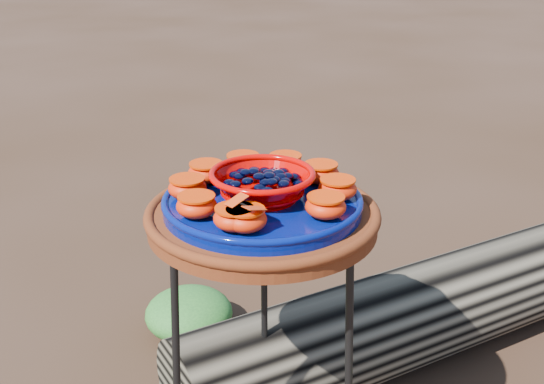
{
  "coord_description": "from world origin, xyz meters",
  "views": [
    {
      "loc": [
        0.02,
        -1.26,
        1.3
      ],
      "look_at": [
        0.02,
        0.0,
        0.78
      ],
      "focal_mm": 45.0,
      "sensor_mm": 36.0,
      "label": 1
    }
  ],
  "objects_px": {
    "red_bowl": "(262,186)",
    "driftwood_log": "(423,312)",
    "plant_stand": "(263,368)",
    "terracotta_saucer": "(263,219)",
    "cobalt_plate": "(262,204)"
  },
  "relations": [
    {
      "from": "red_bowl",
      "to": "driftwood_log",
      "type": "relative_size",
      "value": 0.12
    },
    {
      "from": "plant_stand",
      "to": "red_bowl",
      "type": "bearing_deg",
      "value": 0.0
    },
    {
      "from": "plant_stand",
      "to": "driftwood_log",
      "type": "height_order",
      "value": "plant_stand"
    },
    {
      "from": "plant_stand",
      "to": "terracotta_saucer",
      "type": "relative_size",
      "value": 1.5
    },
    {
      "from": "terracotta_saucer",
      "to": "cobalt_plate",
      "type": "distance_m",
      "value": 0.03
    },
    {
      "from": "plant_stand",
      "to": "red_bowl",
      "type": "relative_size",
      "value": 3.51
    },
    {
      "from": "plant_stand",
      "to": "cobalt_plate",
      "type": "distance_m",
      "value": 0.4
    },
    {
      "from": "plant_stand",
      "to": "cobalt_plate",
      "type": "bearing_deg",
      "value": 0.0
    },
    {
      "from": "plant_stand",
      "to": "driftwood_log",
      "type": "distance_m",
      "value": 0.75
    },
    {
      "from": "red_bowl",
      "to": "driftwood_log",
      "type": "xyz_separation_m",
      "value": [
        0.48,
        0.54,
        -0.64
      ]
    },
    {
      "from": "red_bowl",
      "to": "plant_stand",
      "type": "bearing_deg",
      "value": 0.0
    },
    {
      "from": "terracotta_saucer",
      "to": "red_bowl",
      "type": "height_order",
      "value": "red_bowl"
    },
    {
      "from": "terracotta_saucer",
      "to": "driftwood_log",
      "type": "distance_m",
      "value": 0.92
    },
    {
      "from": "terracotta_saucer",
      "to": "red_bowl",
      "type": "bearing_deg",
      "value": 0.0
    },
    {
      "from": "terracotta_saucer",
      "to": "driftwood_log",
      "type": "height_order",
      "value": "terracotta_saucer"
    }
  ]
}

